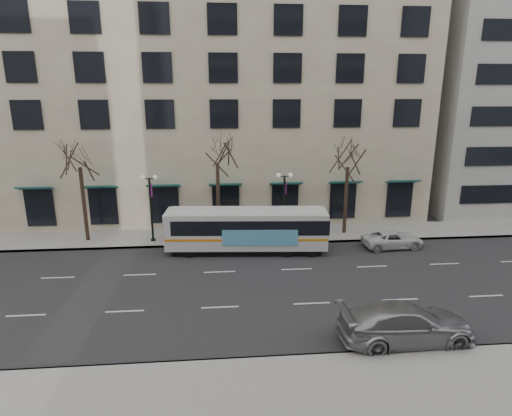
{
  "coord_description": "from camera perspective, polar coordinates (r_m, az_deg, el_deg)",
  "views": [
    {
      "loc": [
        0.15,
        -23.0,
        11.29
      ],
      "look_at": [
        2.4,
        2.98,
        4.0
      ],
      "focal_mm": 30.0,
      "sensor_mm": 36.0,
      "label": 1
    }
  ],
  "objects": [
    {
      "name": "ground",
      "position": [
        25.62,
        -4.86,
        -10.59
      ],
      "size": [
        160.0,
        160.0,
        0.0
      ],
      "primitive_type": "plane",
      "color": "black",
      "rests_on": "ground"
    },
    {
      "name": "lamp_post_left",
      "position": [
        32.7,
        -13.82,
        0.37
      ],
      "size": [
        1.22,
        0.45,
        5.21
      ],
      "color": "black",
      "rests_on": "ground"
    },
    {
      "name": "white_pickup",
      "position": [
        33.07,
        17.74,
        -3.98
      ],
      "size": [
        4.57,
        2.34,
        1.23
      ],
      "primitive_type": "imported",
      "rotation": [
        0.0,
        0.0,
        1.64
      ],
      "color": "silver",
      "rests_on": "ground"
    },
    {
      "name": "tree_far_left",
      "position": [
        33.69,
        -22.59,
        6.6
      ],
      "size": [
        3.6,
        3.6,
        8.34
      ],
      "color": "black",
      "rests_on": "ground"
    },
    {
      "name": "tree_far_mid",
      "position": [
        32.1,
        -5.22,
        7.71
      ],
      "size": [
        3.6,
        3.6,
        8.55
      ],
      "color": "black",
      "rests_on": "ground"
    },
    {
      "name": "lamp_post_right",
      "position": [
        32.66,
        3.77,
        0.78
      ],
      "size": [
        1.22,
        0.45,
        5.21
      ],
      "color": "black",
      "rests_on": "ground"
    },
    {
      "name": "building_hotel",
      "position": [
        44.05,
        -8.08,
        16.4
      ],
      "size": [
        40.0,
        20.0,
        24.0
      ],
      "primitive_type": "cube",
      "color": "tan",
      "rests_on": "ground"
    },
    {
      "name": "tree_far_right",
      "position": [
        33.64,
        12.22,
        6.95
      ],
      "size": [
        3.6,
        3.6,
        8.06
      ],
      "color": "black",
      "rests_on": "ground"
    },
    {
      "name": "silver_car",
      "position": [
        21.45,
        19.36,
        -14.31
      ],
      "size": [
        6.29,
        2.69,
        1.81
      ],
      "primitive_type": "imported",
      "rotation": [
        0.0,
        0.0,
        1.6
      ],
      "color": "#9A9CA1",
      "rests_on": "ground"
    },
    {
      "name": "city_bus",
      "position": [
        30.38,
        -1.13,
        -2.81
      ],
      "size": [
        11.52,
        3.34,
        3.08
      ],
      "rotation": [
        0.0,
        0.0,
        -0.08
      ],
      "color": "silver",
      "rests_on": "ground"
    },
    {
      "name": "sidewalk_far",
      "position": [
        34.25,
        3.48,
        -3.52
      ],
      "size": [
        80.0,
        4.0,
        0.15
      ],
      "primitive_type": "cube",
      "color": "gray",
      "rests_on": "ground"
    }
  ]
}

